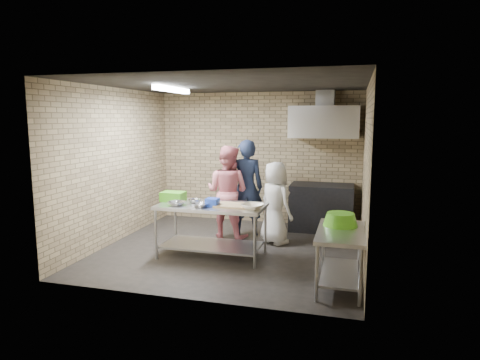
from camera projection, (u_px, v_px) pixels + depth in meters
name	position (u px, v px, depth m)	size (l,w,h in m)	color
floor	(231.00, 249.00, 7.00)	(4.20, 4.20, 0.00)	black
ceiling	(231.00, 84.00, 6.60)	(4.20, 4.20, 0.00)	black
back_wall	(258.00, 158.00, 8.71)	(4.20, 0.06, 2.70)	tan
front_wall	(182.00, 189.00, 4.89)	(4.20, 0.06, 2.70)	tan
left_wall	(116.00, 165.00, 7.35)	(0.06, 4.00, 2.70)	tan
right_wall	(366.00, 174.00, 6.25)	(0.06, 4.00, 2.70)	tan
prep_table	(212.00, 230.00, 6.61)	(1.67, 0.83, 0.83)	silver
side_counter	(340.00, 258.00, 5.42)	(0.60, 1.20, 0.75)	silver
stove	(321.00, 207.00, 8.15)	(1.20, 0.70, 0.90)	black
range_hood	(324.00, 122.00, 7.96)	(1.30, 0.60, 0.60)	silver
hood_duct	(325.00, 98.00, 8.04)	(0.35, 0.30, 0.30)	#A5A8AD
wall_shelf	(340.00, 131.00, 8.09)	(0.80, 0.20, 0.04)	#3F2B19
fluorescent_fixture	(172.00, 89.00, 6.87)	(0.10, 1.25, 0.08)	white
green_crate	(173.00, 196.00, 6.83)	(0.37, 0.28, 0.15)	green
blue_tub	(212.00, 202.00, 6.43)	(0.19, 0.19, 0.12)	blue
cutting_board	(233.00, 205.00, 6.43)	(0.51, 0.39, 0.03)	tan
mixing_bowl_a	(177.00, 203.00, 6.48)	(0.26, 0.26, 0.06)	silver
mixing_bowl_b	(195.00, 201.00, 6.67)	(0.20, 0.20, 0.06)	silver
mixing_bowl_c	(200.00, 205.00, 6.36)	(0.24, 0.24, 0.06)	silver
ceramic_bowl	(253.00, 207.00, 6.22)	(0.32, 0.32, 0.08)	beige
green_basin	(340.00, 219.00, 5.60)	(0.46, 0.46, 0.17)	#59C626
bottle_red	(327.00, 126.00, 8.14)	(0.07, 0.07, 0.18)	#B22619
man_navy	(246.00, 188.00, 7.77)	(0.65, 0.43, 1.79)	#131B31
woman_pink	(227.00, 192.00, 7.62)	(0.82, 0.64, 1.69)	#D5717A
woman_white	(275.00, 203.00, 7.27)	(0.70, 0.46, 1.43)	silver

